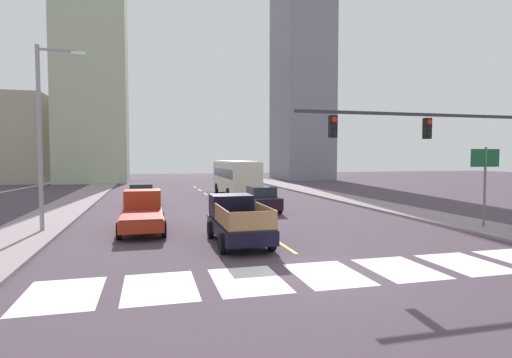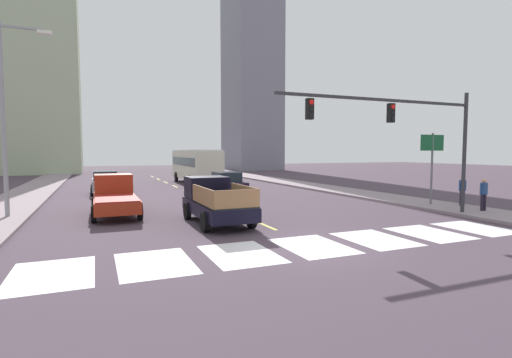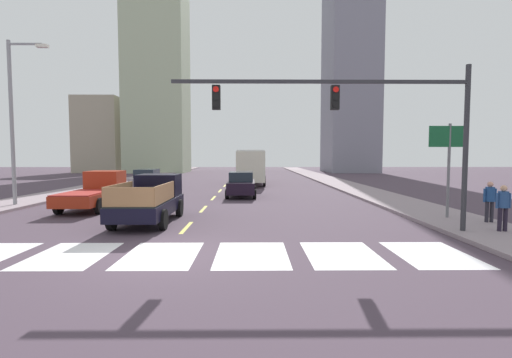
{
  "view_description": "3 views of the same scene",
  "coord_description": "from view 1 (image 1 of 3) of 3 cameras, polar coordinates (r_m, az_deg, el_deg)",
  "views": [
    {
      "loc": [
        -5.41,
        -11.83,
        3.71
      ],
      "look_at": [
        1.77,
        15.8,
        2.16
      ],
      "focal_mm": 28.89,
      "sensor_mm": 36.0,
      "label": 1
    },
    {
      "loc": [
        -6.64,
        -10.9,
        3.14
      ],
      "look_at": [
        2.24,
        10.29,
        1.51
      ],
      "focal_mm": 26.97,
      "sensor_mm": 36.0,
      "label": 2
    },
    {
      "loc": [
        2.6,
        -10.33,
        2.84
      ],
      "look_at": [
        2.8,
        9.35,
        1.57
      ],
      "focal_mm": 25.76,
      "sensor_mm": 36.0,
      "label": 3
    }
  ],
  "objects": [
    {
      "name": "block_mid_left",
      "position": [
        65.08,
        -21.82,
        13.87
      ],
      "size": [
        9.63,
        8.33,
        32.22
      ],
      "primitive_type": "cube",
      "color": "#A8B694",
      "rests_on": "ground"
    },
    {
      "name": "city_bus",
      "position": [
        38.88,
        -2.89,
        0.51
      ],
      "size": [
        2.72,
        10.8,
        3.32
      ],
      "rotation": [
        0.0,
        0.0,
        -0.04
      ],
      "color": "beige",
      "rests_on": "ground"
    },
    {
      "name": "crosswalk_stripe_3",
      "position": [
        13.53,
        9.87,
        -12.84
      ],
      "size": [
        2.04,
        2.91,
        0.01
      ],
      "primitive_type": "cube",
      "color": "silver",
      "rests_on": "ground"
    },
    {
      "name": "pickup_stakebed",
      "position": [
        17.96,
        -2.71,
        -5.78
      ],
      "size": [
        2.18,
        5.2,
        1.96
      ],
      "rotation": [
        0.0,
        0.0,
        0.03
      ],
      "color": "black",
      "rests_on": "ground"
    },
    {
      "name": "sidewalk_left",
      "position": [
        30.61,
        -25.4,
        -4.02
      ],
      "size": [
        3.31,
        110.0,
        0.15
      ],
      "primitive_type": "cube",
      "color": "gray",
      "rests_on": "ground"
    },
    {
      "name": "lane_dash_7",
      "position": [
        51.25,
        -8.46,
        -1.08
      ],
      "size": [
        0.16,
        2.4,
        0.01
      ],
      "primitive_type": "cube",
      "color": "#D4CA50",
      "rests_on": "ground"
    },
    {
      "name": "crosswalk_stripe_0",
      "position": [
        12.62,
        -25.36,
        -14.28
      ],
      "size": [
        2.04,
        2.91,
        0.01
      ],
      "primitive_type": "cube",
      "color": "silver",
      "rests_on": "ground"
    },
    {
      "name": "crosswalk_stripe_4",
      "position": [
        14.75,
        19.24,
        -11.62
      ],
      "size": [
        2.04,
        2.91,
        0.01
      ],
      "primitive_type": "cube",
      "color": "silver",
      "rests_on": "ground"
    },
    {
      "name": "lane_dash_0",
      "position": [
        17.14,
        4.26,
        -9.4
      ],
      "size": [
        0.16,
        2.4,
        0.01
      ],
      "primitive_type": "cube",
      "color": "#D4CA50",
      "rests_on": "ground"
    },
    {
      "name": "streetlight_left",
      "position": [
        22.27,
        -27.39,
        6.0
      ],
      "size": [
        2.2,
        0.28,
        9.0
      ],
      "color": "gray",
      "rests_on": "ground"
    },
    {
      "name": "pickup_dark",
      "position": [
        21.42,
        -15.47,
        -4.49
      ],
      "size": [
        2.18,
        5.2,
        1.96
      ],
      "rotation": [
        0.0,
        0.0,
        -0.05
      ],
      "color": "#A72B14",
      "rests_on": "ground"
    },
    {
      "name": "direction_sign_green",
      "position": [
        23.83,
        29.12,
        1.09
      ],
      "size": [
        1.7,
        0.12,
        4.2
      ],
      "color": "slate",
      "rests_on": "ground"
    },
    {
      "name": "sedan_near_right",
      "position": [
        27.75,
        0.67,
        -2.79
      ],
      "size": [
        2.02,
        4.4,
        1.72
      ],
      "rotation": [
        0.0,
        0.0,
        -0.03
      ],
      "color": "black",
      "rests_on": "ground"
    },
    {
      "name": "lane_dash_6",
      "position": [
        46.3,
        -7.8,
        -1.52
      ],
      "size": [
        0.16,
        2.4,
        0.01
      ],
      "primitive_type": "cube",
      "color": "#D4CA50",
      "rests_on": "ground"
    },
    {
      "name": "lane_dash_5",
      "position": [
        41.36,
        -6.99,
        -2.06
      ],
      "size": [
        0.16,
        2.4,
        0.01
      ],
      "primitive_type": "cube",
      "color": "#D4CA50",
      "rests_on": "ground"
    },
    {
      "name": "block_mid_right",
      "position": [
        67.07,
        -29.83,
        4.85
      ],
      "size": [
        7.19,
        8.3,
        12.47
      ],
      "primitive_type": "cube",
      "color": "#A29881",
      "rests_on": "ground"
    },
    {
      "name": "lane_dash_2",
      "position": [
        26.65,
        -2.71,
        -4.89
      ],
      "size": [
        0.16,
        2.4,
        0.01
      ],
      "primitive_type": "cube",
      "color": "#D4CA50",
      "rests_on": "ground"
    },
    {
      "name": "crosswalk_stripe_1",
      "position": [
        12.4,
        -13.17,
        -14.36
      ],
      "size": [
        2.04,
        2.91,
        0.01
      ],
      "primitive_type": "cube",
      "color": "silver",
      "rests_on": "ground"
    },
    {
      "name": "tower_tall_centre",
      "position": [
        72.05,
        6.38,
        18.58
      ],
      "size": [
        7.96,
        10.69,
        45.91
      ],
      "primitive_type": "cube",
      "color": "gray",
      "rests_on": "ground"
    },
    {
      "name": "lane_dash_3",
      "position": [
        31.52,
        -4.58,
        -3.66
      ],
      "size": [
        0.16,
        2.4,
        0.01
      ],
      "primitive_type": "cube",
      "color": "#D4CA50",
      "rests_on": "ground"
    },
    {
      "name": "sidewalk_right",
      "position": [
        34.34,
        14.48,
        -3.07
      ],
      "size": [
        3.31,
        110.0,
        0.15
      ],
      "primitive_type": "cube",
      "color": "gray",
      "rests_on": "ground"
    },
    {
      "name": "crosswalk_stripe_2",
      "position": [
        12.72,
        -1.11,
        -13.84
      ],
      "size": [
        2.04,
        2.91,
        0.01
      ],
      "primitive_type": "cube",
      "color": "silver",
      "rests_on": "ground"
    },
    {
      "name": "traffic_signal_gantry",
      "position": [
        18.85,
        25.57,
        4.45
      ],
      "size": [
        10.43,
        0.27,
        6.0
      ],
      "color": "#2D2D33",
      "rests_on": "ground"
    },
    {
      "name": "crosswalk_stripe_5",
      "position": [
        16.3,
        26.94,
        -10.38
      ],
      "size": [
        2.04,
        2.91,
        0.01
      ],
      "primitive_type": "cube",
      "color": "silver",
      "rests_on": "ground"
    },
    {
      "name": "lane_dash_1",
      "position": [
        21.84,
        -0.0,
        -6.67
      ],
      "size": [
        0.16,
        2.4,
        0.01
      ],
      "primitive_type": "cube",
      "color": "#D4CA50",
      "rests_on": "ground"
    },
    {
      "name": "lane_dash_4",
      "position": [
        36.43,
        -5.95,
        -2.75
      ],
      "size": [
        0.16,
        2.4,
        0.01
      ],
      "primitive_type": "cube",
      "color": "#D4CA50",
      "rests_on": "ground"
    },
    {
      "name": "sedan_mid",
      "position": [
        31.67,
        -15.56,
        -2.17
      ],
      "size": [
        2.02,
        4.4,
        1.72
      ],
      "rotation": [
        0.0,
        0.0,
        0.04
      ],
      "color": "gray",
      "rests_on": "ground"
    },
    {
      "name": "ground_plane",
      "position": [
        13.53,
        9.87,
        -12.86
      ],
      "size": [
        160.0,
        160.0,
        0.0
      ],
      "primitive_type": "plane",
      "color": "#463844"
    }
  ]
}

